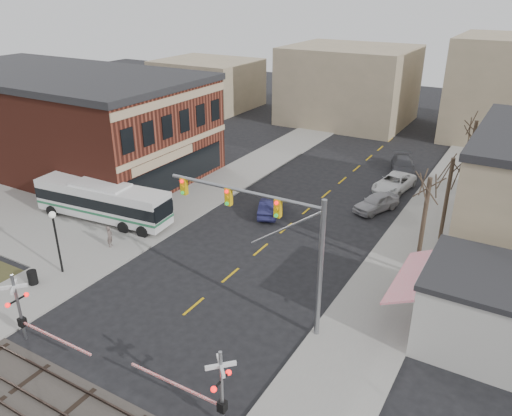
{
  "coord_description": "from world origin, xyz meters",
  "views": [
    {
      "loc": [
        15.53,
        -17.31,
        17.41
      ],
      "look_at": [
        -0.05,
        9.42,
        3.5
      ],
      "focal_mm": 35.0,
      "sensor_mm": 36.0,
      "label": 1
    }
  ],
  "objects_px": {
    "pedestrian_far": "(121,216)",
    "traffic_signal_mast": "(275,230)",
    "transit_bus": "(102,201)",
    "car_d": "(403,165)",
    "car_a": "(376,202)",
    "rr_crossing_east": "(213,387)",
    "pedestrian_near": "(110,236)",
    "rr_crossing_west": "(24,311)",
    "trash_bin": "(33,277)",
    "car_c": "(394,183)",
    "car_b": "(269,207)",
    "street_lamp": "(55,229)"
  },
  "relations": [
    {
      "from": "pedestrian_far",
      "to": "traffic_signal_mast",
      "type": "bearing_deg",
      "value": -54.35
    },
    {
      "from": "transit_bus",
      "to": "car_d",
      "type": "relative_size",
      "value": 2.25
    },
    {
      "from": "transit_bus",
      "to": "pedestrian_far",
      "type": "relative_size",
      "value": 6.49
    },
    {
      "from": "car_a",
      "to": "rr_crossing_east",
      "type": "bearing_deg",
      "value": -65.12
    },
    {
      "from": "car_a",
      "to": "pedestrian_far",
      "type": "bearing_deg",
      "value": -117.96
    },
    {
      "from": "car_d",
      "to": "pedestrian_near",
      "type": "xyz_separation_m",
      "value": [
        -13.88,
        -26.36,
        0.15
      ]
    },
    {
      "from": "rr_crossing_west",
      "to": "trash_bin",
      "type": "distance_m",
      "value": 5.99
    },
    {
      "from": "transit_bus",
      "to": "car_d",
      "type": "distance_m",
      "value": 29.22
    },
    {
      "from": "car_a",
      "to": "car_c",
      "type": "relative_size",
      "value": 0.82
    },
    {
      "from": "car_d",
      "to": "pedestrian_far",
      "type": "relative_size",
      "value": 2.89
    },
    {
      "from": "car_c",
      "to": "pedestrian_far",
      "type": "distance_m",
      "value": 24.45
    },
    {
      "from": "car_d",
      "to": "car_a",
      "type": "bearing_deg",
      "value": -103.81
    },
    {
      "from": "car_d",
      "to": "pedestrian_near",
      "type": "height_order",
      "value": "pedestrian_near"
    },
    {
      "from": "rr_crossing_west",
      "to": "car_c",
      "type": "distance_m",
      "value": 32.68
    },
    {
      "from": "rr_crossing_east",
      "to": "trash_bin",
      "type": "relative_size",
      "value": 6.1
    },
    {
      "from": "rr_crossing_east",
      "to": "car_b",
      "type": "height_order",
      "value": "rr_crossing_east"
    },
    {
      "from": "rr_crossing_east",
      "to": "trash_bin",
      "type": "bearing_deg",
      "value": 168.93
    },
    {
      "from": "car_c",
      "to": "car_a",
      "type": "bearing_deg",
      "value": -81.88
    },
    {
      "from": "car_d",
      "to": "pedestrian_near",
      "type": "relative_size",
      "value": 3.3
    },
    {
      "from": "street_lamp",
      "to": "trash_bin",
      "type": "distance_m",
      "value": 3.29
    },
    {
      "from": "street_lamp",
      "to": "pedestrian_far",
      "type": "height_order",
      "value": "street_lamp"
    },
    {
      "from": "car_a",
      "to": "car_b",
      "type": "relative_size",
      "value": 1.06
    },
    {
      "from": "rr_crossing_east",
      "to": "car_b",
      "type": "relative_size",
      "value": 1.35
    },
    {
      "from": "car_c",
      "to": "car_d",
      "type": "relative_size",
      "value": 1.02
    },
    {
      "from": "car_a",
      "to": "car_d",
      "type": "height_order",
      "value": "car_d"
    },
    {
      "from": "rr_crossing_east",
      "to": "transit_bus",
      "type": "bearing_deg",
      "value": 147.36
    },
    {
      "from": "transit_bus",
      "to": "car_a",
      "type": "height_order",
      "value": "transit_bus"
    },
    {
      "from": "street_lamp",
      "to": "pedestrian_far",
      "type": "bearing_deg",
      "value": 101.62
    },
    {
      "from": "street_lamp",
      "to": "trash_bin",
      "type": "relative_size",
      "value": 4.74
    },
    {
      "from": "pedestrian_near",
      "to": "traffic_signal_mast",
      "type": "bearing_deg",
      "value": -118.11
    },
    {
      "from": "car_b",
      "to": "car_c",
      "type": "bearing_deg",
      "value": -147.44
    },
    {
      "from": "traffic_signal_mast",
      "to": "car_a",
      "type": "relative_size",
      "value": 2.13
    },
    {
      "from": "car_a",
      "to": "car_c",
      "type": "height_order",
      "value": "car_a"
    },
    {
      "from": "car_a",
      "to": "pedestrian_near",
      "type": "xyz_separation_m",
      "value": [
        -14.51,
        -15.96,
        0.17
      ]
    },
    {
      "from": "rr_crossing_west",
      "to": "car_d",
      "type": "xyz_separation_m",
      "value": [
        9.96,
        36.09,
        -1.2
      ]
    },
    {
      "from": "pedestrian_far",
      "to": "car_b",
      "type": "bearing_deg",
      "value": 3.4
    },
    {
      "from": "transit_bus",
      "to": "street_lamp",
      "type": "height_order",
      "value": "street_lamp"
    },
    {
      "from": "car_d",
      "to": "pedestrian_far",
      "type": "xyz_separation_m",
      "value": [
        -15.49,
        -23.57,
        0.27
      ]
    },
    {
      "from": "trash_bin",
      "to": "car_a",
      "type": "xyz_separation_m",
      "value": [
        15.11,
        22.02,
        0.17
      ]
    },
    {
      "from": "traffic_signal_mast",
      "to": "trash_bin",
      "type": "distance_m",
      "value": 16.33
    },
    {
      "from": "rr_crossing_east",
      "to": "pedestrian_far",
      "type": "xyz_separation_m",
      "value": [
        -17.04,
        11.99,
        -0.94
      ]
    },
    {
      "from": "car_a",
      "to": "pedestrian_far",
      "type": "relative_size",
      "value": 2.4
    },
    {
      "from": "car_a",
      "to": "traffic_signal_mast",
      "type": "bearing_deg",
      "value": -68.13
    },
    {
      "from": "rr_crossing_west",
      "to": "pedestrian_near",
      "type": "distance_m",
      "value": 10.54
    },
    {
      "from": "transit_bus",
      "to": "pedestrian_far",
      "type": "distance_m",
      "value": 2.31
    },
    {
      "from": "rr_crossing_west",
      "to": "rr_crossing_east",
      "type": "height_order",
      "value": "same"
    },
    {
      "from": "car_c",
      "to": "rr_crossing_west",
      "type": "bearing_deg",
      "value": -100.8
    },
    {
      "from": "car_d",
      "to": "trash_bin",
      "type": "bearing_deg",
      "value": -131.35
    },
    {
      "from": "pedestrian_far",
      "to": "transit_bus",
      "type": "bearing_deg",
      "value": 132.41
    },
    {
      "from": "car_b",
      "to": "pedestrian_near",
      "type": "distance_m",
      "value": 12.9
    }
  ]
}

